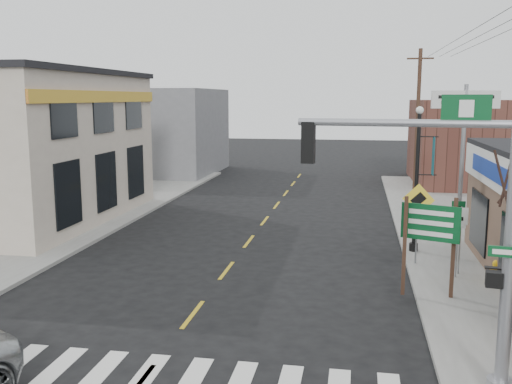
% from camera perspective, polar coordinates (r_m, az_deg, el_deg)
% --- Properties ---
extents(sidewalk_right, '(6.00, 38.00, 0.13)m').
position_cam_1_polar(sidewalk_right, '(24.20, 21.27, -4.83)').
color(sidewalk_right, slate).
rests_on(sidewalk_right, ground).
extents(sidewalk_left, '(6.00, 38.00, 0.13)m').
position_cam_1_polar(sidewalk_left, '(27.16, -19.33, -3.21)').
color(sidewalk_left, slate).
rests_on(sidewalk_left, ground).
extents(center_line, '(0.12, 56.00, 0.01)m').
position_cam_1_polar(center_line, '(19.39, -2.97, -7.83)').
color(center_line, gold).
rests_on(center_line, ground).
extents(crosswalk, '(11.00, 2.20, 0.01)m').
position_cam_1_polar(crosswalk, '(12.64, -11.17, -17.81)').
color(crosswalk, silver).
rests_on(crosswalk, ground).
extents(bldg_distant_right, '(8.00, 10.00, 5.60)m').
position_cam_1_polar(bldg_distant_right, '(40.89, 21.12, 4.64)').
color(bldg_distant_right, '#563027').
rests_on(bldg_distant_right, ground).
extents(bldg_distant_left, '(9.00, 10.00, 6.40)m').
position_cam_1_polar(bldg_distant_left, '(44.78, -9.83, 6.01)').
color(bldg_distant_left, slate).
rests_on(bldg_distant_left, ground).
extents(traffic_signal_pole, '(4.48, 0.37, 5.68)m').
position_cam_1_polar(traffic_signal_pole, '(11.31, 20.98, -2.60)').
color(traffic_signal_pole, '#95969C').
rests_on(traffic_signal_pole, sidewalk_right).
extents(guide_sign, '(1.65, 0.14, 2.88)m').
position_cam_1_polar(guide_sign, '(16.80, 16.98, -3.94)').
color(guide_sign, '#452C20').
rests_on(guide_sign, sidewalk_right).
extents(fire_hydrant, '(0.23, 0.23, 0.74)m').
position_cam_1_polar(fire_hydrant, '(19.01, 22.87, -7.28)').
color(fire_hydrant, '#E5AB0F').
rests_on(fire_hydrant, sidewalk_right).
extents(ped_crossing_sign, '(1.08, 0.08, 2.77)m').
position_cam_1_polar(ped_crossing_sign, '(20.03, 15.88, -1.67)').
color(ped_crossing_sign, gray).
rests_on(ped_crossing_sign, sidewalk_right).
extents(lamp_post, '(0.69, 0.54, 5.32)m').
position_cam_1_polar(lamp_post, '(21.50, 15.97, 2.28)').
color(lamp_post, black).
rests_on(lamp_post, sidewalk_right).
extents(dance_center_sign, '(2.92, 0.18, 6.21)m').
position_cam_1_polar(dance_center_sign, '(26.84, 20.13, 6.93)').
color(dance_center_sign, gray).
rests_on(dance_center_sign, sidewalk_right).
extents(utility_pole_far, '(1.44, 0.22, 8.30)m').
position_cam_1_polar(utility_pole_far, '(33.47, 15.83, 6.72)').
color(utility_pole_far, '#3F2E1B').
rests_on(utility_pole_far, sidewalk_right).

